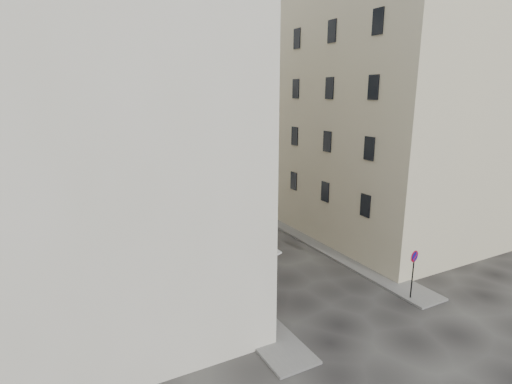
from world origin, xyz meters
TOP-DOWN VIEW (x-y plane):
  - ground at (0.00, 0.00)m, footprint 90.00×90.00m
  - sidewalk_left at (-4.50, 4.00)m, footprint 2.00×22.00m
  - sidewalk_right at (4.50, 3.00)m, footprint 2.00×18.00m
  - building_left at (-10.50, 3.00)m, footprint 12.20×16.20m
  - building_right at (10.50, 3.50)m, footprint 12.20×14.20m
  - building_back at (-1.00, 19.00)m, footprint 18.20×10.20m
  - cafe_storefront at (-4.32, 1.00)m, footprint 1.74×7.30m
  - stone_steps at (0.00, 12.57)m, footprint 9.00×3.15m
  - bollard_near at (-3.25, -1.00)m, footprint 0.12×0.12m
  - bollard_mid at (-3.25, 2.50)m, footprint 0.12×0.12m
  - bollard_far at (-3.25, 6.00)m, footprint 0.12×0.12m
  - no_parking_sign at (3.83, -4.96)m, footprint 0.63×0.16m
  - bistro_table_a at (-3.60, -1.23)m, footprint 1.30×0.61m
  - bistro_table_b at (-2.84, 0.54)m, footprint 1.31×0.62m
  - bistro_table_c at (-2.77, 1.12)m, footprint 1.41×0.66m
  - bistro_table_d at (-3.27, 2.29)m, footprint 1.23×0.58m
  - bistro_table_e at (-3.15, 4.16)m, footprint 1.31×0.61m
  - pedestrian at (-2.90, 1.03)m, footprint 0.70×0.67m

SIDE VIEW (x-z plane):
  - ground at x=0.00m, z-range 0.00..0.00m
  - sidewalk_left at x=-4.50m, z-range 0.00..0.12m
  - sidewalk_right at x=4.50m, z-range 0.00..0.12m
  - stone_steps at x=0.00m, z-range 0.00..0.80m
  - bistro_table_d at x=-3.27m, z-range 0.01..0.87m
  - bistro_table_a at x=-3.60m, z-range 0.01..0.93m
  - bistro_table_e at x=-3.15m, z-range 0.01..0.93m
  - bistro_table_b at x=-2.84m, z-range 0.01..0.93m
  - bistro_table_c at x=-2.77m, z-range 0.01..1.00m
  - bollard_near at x=-3.25m, z-range 0.04..1.02m
  - bollard_mid at x=-3.25m, z-range 0.04..1.02m
  - bollard_far at x=-3.25m, z-range 0.04..1.02m
  - pedestrian at x=-2.90m, z-range 0.00..1.61m
  - cafe_storefront at x=-4.32m, z-range 0.13..3.63m
  - no_parking_sign at x=3.83m, z-range 0.58..3.36m
  - building_right at x=10.50m, z-range 0.01..18.61m
  - building_back at x=-1.00m, z-range 0.01..18.61m
  - building_left at x=-10.50m, z-range 0.01..20.61m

